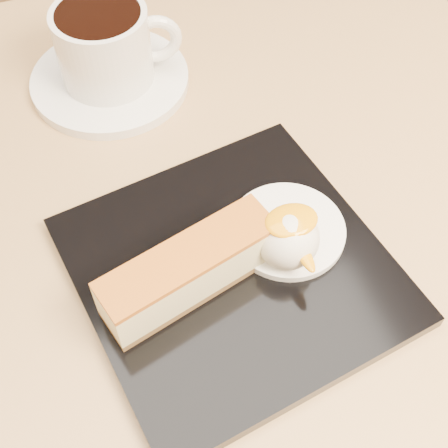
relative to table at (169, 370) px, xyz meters
name	(u,v)px	position (x,y,z in m)	size (l,w,h in m)	color
table	(169,370)	(0.00, 0.00, 0.00)	(0.80, 0.80, 0.72)	black
dessert_plate	(233,271)	(0.06, -0.01, 0.16)	(0.22, 0.22, 0.01)	black
cheesecake	(189,270)	(0.02, -0.01, 0.19)	(0.14, 0.07, 0.04)	brown
cream_smear	(287,230)	(0.11, 0.01, 0.17)	(0.09, 0.09, 0.01)	white
ice_cream_scoop	(288,239)	(0.10, -0.01, 0.19)	(0.05, 0.05, 0.05)	white
mango_sauce	(291,221)	(0.10, -0.01, 0.21)	(0.04, 0.03, 0.01)	#F99D07
mint_sprig	(241,214)	(0.08, 0.03, 0.17)	(0.03, 0.02, 0.00)	green
saucer	(110,80)	(0.02, 0.23, 0.16)	(0.15, 0.15, 0.01)	white
coffee_cup	(106,44)	(0.03, 0.23, 0.20)	(0.11, 0.09, 0.07)	white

